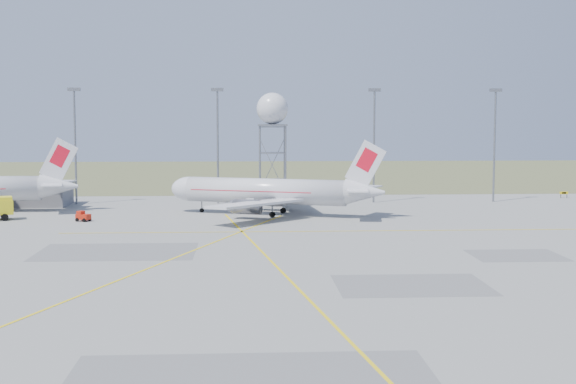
{
  "coord_description": "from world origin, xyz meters",
  "views": [
    {
      "loc": [
        -5.4,
        -76.87,
        15.47
      ],
      "look_at": [
        1.08,
        40.0,
        4.42
      ],
      "focal_mm": 50.0,
      "sensor_mm": 36.0,
      "label": 1
    }
  ],
  "objects": [
    {
      "name": "mast_b",
      "position": [
        -10.0,
        66.0,
        12.07
      ],
      "size": [
        2.2,
        0.5,
        20.5
      ],
      "color": "slate",
      "rests_on": "ground"
    },
    {
      "name": "building_grey",
      "position": [
        -45.0,
        64.0,
        1.97
      ],
      "size": [
        19.0,
        10.0,
        3.9
      ],
      "color": "gray",
      "rests_on": "ground"
    },
    {
      "name": "radar_tower",
      "position": [
        -0.47,
        60.19,
        10.96
      ],
      "size": [
        5.39,
        5.39,
        19.52
      ],
      "color": "slate",
      "rests_on": "ground"
    },
    {
      "name": "mast_d",
      "position": [
        40.0,
        66.0,
        12.07
      ],
      "size": [
        2.2,
        0.5,
        20.5
      ],
      "color": "slate",
      "rests_on": "ground"
    },
    {
      "name": "airliner_main",
      "position": [
        -1.38,
        48.37,
        3.68
      ],
      "size": [
        34.24,
        32.19,
        12.01
      ],
      "rotation": [
        0.0,
        0.0,
        2.79
      ],
      "color": "silver",
      "rests_on": "ground"
    },
    {
      "name": "baggage_tug",
      "position": [
        -29.23,
        42.39,
        0.58
      ],
      "size": [
        2.31,
        2.18,
        1.52
      ],
      "rotation": [
        0.0,
        0.0,
        -0.44
      ],
      "color": "red",
      "rests_on": "ground"
    },
    {
      "name": "grass_strip",
      "position": [
        0.0,
        140.0,
        0.01
      ],
      "size": [
        400.0,
        120.0,
        0.03
      ],
      "primitive_type": "cube",
      "color": "#576839",
      "rests_on": "ground"
    },
    {
      "name": "taxi_sign_near",
      "position": [
        55.6,
        72.0,
        0.89
      ],
      "size": [
        1.6,
        0.17,
        1.2
      ],
      "color": "black",
      "rests_on": "ground"
    },
    {
      "name": "mast_a",
      "position": [
        -35.0,
        66.0,
        12.07
      ],
      "size": [
        2.2,
        0.5,
        20.5
      ],
      "color": "slate",
      "rests_on": "ground"
    },
    {
      "name": "mast_c",
      "position": [
        18.0,
        66.0,
        12.07
      ],
      "size": [
        2.2,
        0.5,
        20.5
      ],
      "color": "slate",
      "rests_on": "ground"
    },
    {
      "name": "ground",
      "position": [
        0.0,
        0.0,
        0.0
      ],
      "size": [
        400.0,
        400.0,
        0.0
      ],
      "primitive_type": "plane",
      "color": "gray",
      "rests_on": "ground"
    }
  ]
}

